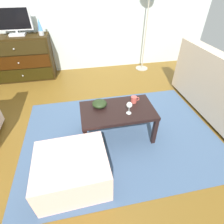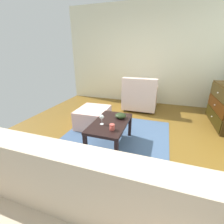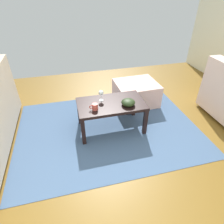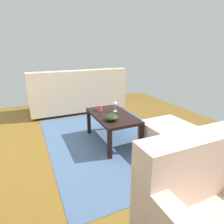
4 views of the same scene
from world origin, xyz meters
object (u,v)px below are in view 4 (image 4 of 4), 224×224
object	(u,v)px
mug	(100,108)
ottoman	(170,138)
coffee_table	(112,118)
couch_large	(77,95)
wine_glass	(115,104)
bowl_decorative	(111,117)

from	to	relation	value
mug	ottoman	bearing A→B (deg)	-140.10
coffee_table	couch_large	world-z (taller)	couch_large
coffee_table	wine_glass	distance (m)	0.23
coffee_table	couch_large	bearing A→B (deg)	2.59
coffee_table	bowl_decorative	world-z (taller)	bowl_decorative
bowl_decorative	mug	bearing A→B (deg)	-0.09
coffee_table	couch_large	distance (m)	1.72
wine_glass	couch_large	size ratio (longest dim) A/B	0.08
bowl_decorative	coffee_table	bearing A→B (deg)	-27.82
coffee_table	wine_glass	bearing A→B (deg)	-40.37
ottoman	coffee_table	bearing A→B (deg)	44.81
coffee_table	bowl_decorative	xyz separation A→B (m)	(-0.21, 0.11, 0.10)
bowl_decorative	couch_large	xyz separation A→B (m)	(1.93, -0.03, -0.13)
mug	ottoman	world-z (taller)	mug
coffee_table	ottoman	bearing A→B (deg)	-135.19
wine_glass	couch_large	world-z (taller)	couch_large
bowl_decorative	ottoman	xyz separation A→B (m)	(-0.39, -0.70, -0.29)
wine_glass	couch_large	bearing A→B (deg)	6.27
wine_glass	mug	world-z (taller)	wine_glass
mug	wine_glass	bearing A→B (deg)	-121.50
wine_glass	mug	xyz separation A→B (m)	(0.13, 0.21, -0.07)
wine_glass	bowl_decorative	size ratio (longest dim) A/B	0.85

